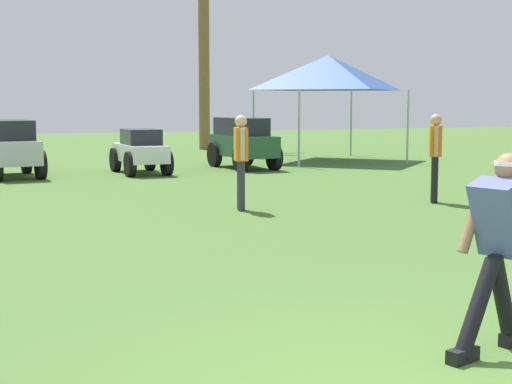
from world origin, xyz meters
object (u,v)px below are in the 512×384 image
at_px(parked_car_slot_c, 140,151).
at_px(palm_tree_left_of_centre, 204,46).
at_px(parked_car_slot_d, 243,141).
at_px(parked_car_slot_b, 11,146).
at_px(frisbee_thrower, 499,242).
at_px(teammate_midfield, 241,153).
at_px(teammate_near_sideline, 435,150).
at_px(event_tent, 328,73).

height_order(parked_car_slot_c, palm_tree_left_of_centre, palm_tree_left_of_centre).
bearing_deg(parked_car_slot_c, parked_car_slot_d, 9.66).
relative_size(parked_car_slot_b, parked_car_slot_d, 1.00).
bearing_deg(frisbee_thrower, teammate_midfield, 83.82).
bearing_deg(palm_tree_left_of_centre, teammate_midfield, -105.57).
xyz_separation_m(teammate_near_sideline, teammate_midfield, (-3.51, 0.34, 0.00)).
bearing_deg(teammate_midfield, palm_tree_left_of_centre, 74.43).
xyz_separation_m(parked_car_slot_b, event_tent, (9.15, 1.72, 1.89)).
distance_m(teammate_midfield, event_tent, 10.99).
relative_size(parked_car_slot_b, event_tent, 0.69).
bearing_deg(parked_car_slot_c, teammate_midfield, -89.59).
height_order(parked_car_slot_b, parked_car_slot_c, parked_car_slot_b).
distance_m(parked_car_slot_b, parked_car_slot_c, 3.04).
bearing_deg(parked_car_slot_b, parked_car_slot_d, 2.24).
height_order(parked_car_slot_d, event_tent, event_tent).
distance_m(frisbee_thrower, parked_car_slot_b, 14.97).
height_order(teammate_near_sideline, palm_tree_left_of_centre, palm_tree_left_of_centre).
height_order(teammate_near_sideline, parked_car_slot_d, teammate_near_sideline).
relative_size(parked_car_slot_d, event_tent, 0.69).
bearing_deg(event_tent, parked_car_slot_d, -155.38).
relative_size(frisbee_thrower, parked_car_slot_d, 0.58).
xyz_separation_m(teammate_midfield, parked_car_slot_c, (-0.05, 7.03, -0.38)).
xyz_separation_m(teammate_near_sideline, event_tent, (2.56, 9.34, 1.67)).
bearing_deg(event_tent, frisbee_thrower, -112.63).
bearing_deg(event_tent, teammate_near_sideline, -105.32).
relative_size(parked_car_slot_c, palm_tree_left_of_centre, 0.35).
bearing_deg(parked_car_slot_b, teammate_midfield, -67.14).
bearing_deg(teammate_near_sideline, event_tent, 74.68).
distance_m(parked_car_slot_c, parked_car_slot_d, 2.93).
bearing_deg(parked_car_slot_c, palm_tree_left_of_centre, 62.77).
xyz_separation_m(frisbee_thrower, teammate_near_sideline, (4.33, 7.17, 0.14)).
xyz_separation_m(parked_car_slot_d, event_tent, (3.24, 1.49, 1.89)).
height_order(teammate_midfield, parked_car_slot_d, teammate_midfield).
relative_size(parked_car_slot_b, palm_tree_left_of_centre, 0.39).
relative_size(frisbee_thrower, palm_tree_left_of_centre, 0.22).
bearing_deg(parked_car_slot_d, palm_tree_left_of_centre, 79.41).
height_order(frisbee_thrower, parked_car_slot_b, frisbee_thrower).
xyz_separation_m(teammate_near_sideline, parked_car_slot_b, (-6.59, 7.63, -0.22)).
distance_m(palm_tree_left_of_centre, event_tent, 6.86).
bearing_deg(palm_tree_left_of_centre, parked_car_slot_b, -131.89).
height_order(teammate_near_sideline, teammate_midfield, same).
bearing_deg(palm_tree_left_of_centre, teammate_near_sideline, -92.95).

